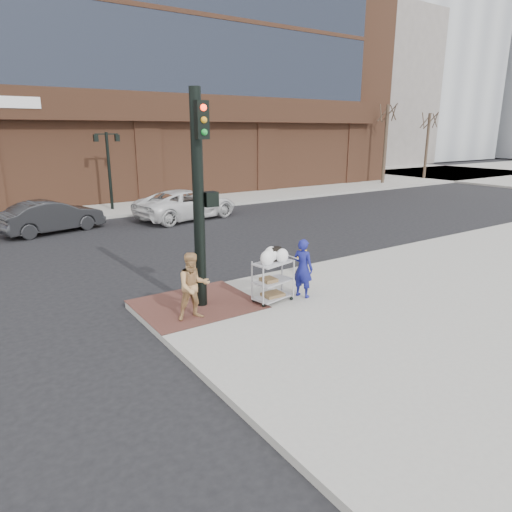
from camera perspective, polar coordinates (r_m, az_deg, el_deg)
ground at (r=10.85m, az=-2.41°, el=-7.58°), size 220.00×220.00×0.00m
sidewalk_far at (r=44.41m, az=-10.51°, el=9.81°), size 65.00×36.00×0.15m
brick_curb_ramp at (r=11.25m, az=-7.46°, el=-5.97°), size 2.80×2.40×0.01m
filler_block at (r=65.04m, az=10.76°, el=19.39°), size 14.00×20.00×18.00m
bare_tree_a at (r=38.51m, az=16.19°, el=17.89°), size 1.80×1.80×7.20m
bare_tree_b at (r=43.51m, az=20.94°, el=16.53°), size 1.80×1.80×6.70m
lamp_post at (r=25.61m, az=-17.95°, el=11.09°), size 1.32×0.22×4.00m
traffic_signal_pole at (r=10.52m, az=-7.05°, el=7.64°), size 0.61×0.51×5.00m
woman_blue at (r=11.49m, az=5.88°, el=-1.52°), size 0.52×0.64×1.50m
pedestrian_tan at (r=10.17m, az=-7.83°, el=-3.77°), size 0.83×0.69×1.53m
sedan_dark at (r=21.36m, az=-24.17°, el=4.54°), size 4.45×2.47×1.39m
minivan_white at (r=22.83m, az=-8.63°, el=6.41°), size 5.56×3.35×1.45m
utility_cart at (r=11.17m, az=2.13°, el=-2.68°), size 1.07×0.74×1.36m
fire_hydrant at (r=13.45m, az=5.88°, el=-0.24°), size 0.44×0.31×0.93m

